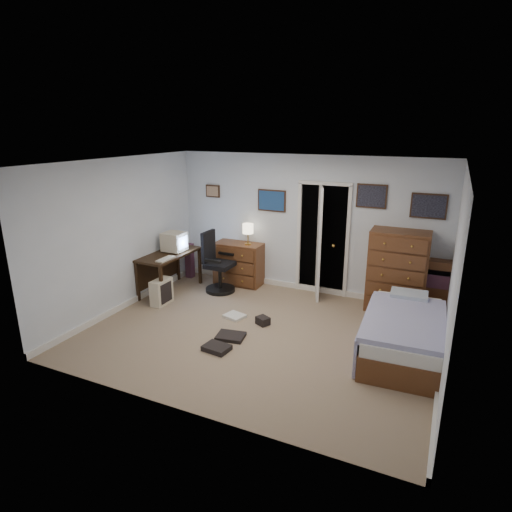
{
  "coord_description": "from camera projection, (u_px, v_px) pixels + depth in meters",
  "views": [
    {
      "loc": [
        2.37,
        -5.27,
        2.96
      ],
      "look_at": [
        -0.2,
        0.3,
        1.1
      ],
      "focal_mm": 30.0,
      "sensor_mm": 36.0,
      "label": 1
    }
  ],
  "objects": [
    {
      "name": "low_dresser",
      "position": [
        239.0,
        263.0,
        8.3
      ],
      "size": [
        0.93,
        0.48,
        0.82
      ],
      "primitive_type": "cube",
      "rotation": [
        0.0,
        0.0,
        0.02
      ],
      "color": "brown",
      "rests_on": "floor"
    },
    {
      "name": "crt_monitor",
      "position": [
        174.0,
        242.0,
        7.86
      ],
      "size": [
        0.39,
        0.36,
        0.36
      ],
      "rotation": [
        0.0,
        0.0,
        -0.01
      ],
      "color": "beige",
      "rests_on": "computer_desk"
    },
    {
      "name": "headboard_bookcase",
      "position": [
        422.0,
        284.0,
        7.02
      ],
      "size": [
        1.01,
        0.28,
        0.91
      ],
      "rotation": [
        0.0,
        0.0,
        0.02
      ],
      "color": "brown",
      "rests_on": "floor"
    },
    {
      "name": "computer_desk",
      "position": [
        166.0,
        262.0,
        7.88
      ],
      "size": [
        0.61,
        1.3,
        0.74
      ],
      "rotation": [
        0.0,
        0.0,
        -0.01
      ],
      "color": "black",
      "rests_on": "floor"
    },
    {
      "name": "bed",
      "position": [
        403.0,
        333.0,
        5.75
      ],
      "size": [
        1.1,
        1.94,
        0.62
      ],
      "rotation": [
        0.0,
        0.0,
        0.05
      ],
      "color": "brown",
      "rests_on": "floor"
    },
    {
      "name": "tall_dresser",
      "position": [
        397.0,
        271.0,
        7.03
      ],
      "size": [
        0.94,
        0.56,
        1.36
      ],
      "primitive_type": "cube",
      "rotation": [
        0.0,
        0.0,
        0.02
      ],
      "color": "brown",
      "rests_on": "floor"
    },
    {
      "name": "media_stack",
      "position": [
        190.0,
        261.0,
        8.68
      ],
      "size": [
        0.14,
        0.14,
        0.71
      ],
      "primitive_type": "cube",
      "rotation": [
        0.0,
        0.0,
        0.0
      ],
      "color": "maroon",
      "rests_on": "floor"
    },
    {
      "name": "office_chair",
      "position": [
        217.0,
        268.0,
        7.92
      ],
      "size": [
        0.55,
        0.56,
        1.13
      ],
      "rotation": [
        0.0,
        0.0,
        -0.0
      ],
      "color": "black",
      "rests_on": "floor"
    },
    {
      "name": "wall_posters",
      "position": [
        337.0,
        200.0,
        7.37
      ],
      "size": [
        4.38,
        0.04,
        0.6
      ],
      "color": "#331E11",
      "rests_on": "floor"
    },
    {
      "name": "pc_tower",
      "position": [
        162.0,
        292.0,
        7.38
      ],
      "size": [
        0.21,
        0.42,
        0.45
      ],
      "rotation": [
        0.0,
        0.0,
        -0.01
      ],
      "color": "beige",
      "rests_on": "floor"
    },
    {
      "name": "floor_clutter",
      "position": [
        234.0,
        333.0,
        6.32
      ],
      "size": [
        0.83,
        1.37,
        0.12
      ],
      "rotation": [
        0.0,
        0.0,
        0.11
      ],
      "color": "black",
      "rests_on": "floor"
    },
    {
      "name": "floor",
      "position": [
        260.0,
        334.0,
        6.38
      ],
      "size": [
        5.0,
        4.0,
        0.02
      ],
      "primitive_type": "cube",
      "color": "gray",
      "rests_on": "ground"
    },
    {
      "name": "doorway",
      "position": [
        327.0,
        237.0,
        7.93
      ],
      "size": [
        0.96,
        1.12,
        2.05
      ],
      "color": "black",
      "rests_on": "floor"
    },
    {
      "name": "keyboard",
      "position": [
        166.0,
        259.0,
        7.41
      ],
      "size": [
        0.15,
        0.4,
        0.02
      ],
      "primitive_type": "cube",
      "rotation": [
        0.0,
        0.0,
        -0.01
      ],
      "color": "beige",
      "rests_on": "computer_desk"
    },
    {
      "name": "table_lamp",
      "position": [
        248.0,
        229.0,
        8.02
      ],
      "size": [
        0.21,
        0.21,
        0.4
      ],
      "rotation": [
        0.0,
        0.0,
        0.02
      ],
      "color": "gold",
      "rests_on": "low_dresser"
    }
  ]
}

